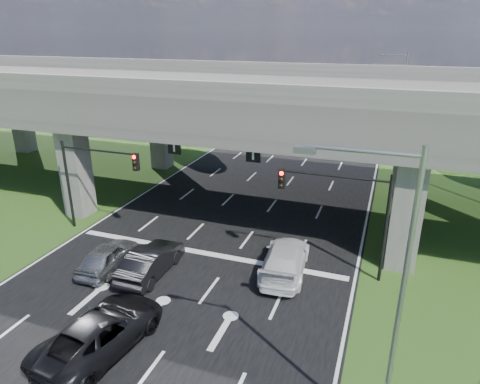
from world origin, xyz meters
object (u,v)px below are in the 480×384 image
Objects in this scene: car_silver at (108,256)px; car_trailing at (101,332)px; car_white at (285,259)px; signal_right at (344,203)px; signal_left at (93,172)px; car_dark at (151,261)px; streetlight_far at (399,110)px; streetlight_beyond at (400,88)px; streetlight_near at (388,286)px.

car_trailing reaches higher than car_silver.
car_silver is 9.86m from car_white.
car_trailing is at bearing -132.22° from signal_right.
signal_left is at bearing 180.00° from signal_right.
car_trailing is (1.09, -5.86, 0.03)m from car_dark.
streetlight_beyond is at bearing 90.00° from streetlight_far.
streetlight_far is at bearing 83.53° from signal_right.
car_trailing is at bearing 119.73° from car_silver.
car_trailing is at bearing -103.37° from streetlight_beyond.
car_white is (-5.06, 9.00, -5.00)m from streetlight_near.
signal_right is at bearing 0.00° from signal_left.
streetlight_near reaches higher than car_silver.
streetlight_near is 1.66× the size of car_trailing.
streetlight_near reaches higher than signal_right.
streetlight_far is at bearing -108.94° from car_white.
streetlight_near is 16.51m from car_silver.
car_dark is (-9.62, -3.54, -3.35)m from signal_right.
streetlight_far reaches higher than car_white.
streetlight_beyond reaches higher than signal_left.
car_white is (-5.06, -37.00, -5.00)m from streetlight_beyond.
car_dark is at bearing -159.79° from signal_right.
streetlight_near is at bearing 150.77° from car_dark.
car_white is 0.94× the size of car_trailing.
car_dark is (-11.90, 6.40, -5.01)m from streetlight_near.
signal_right and signal_left have the same top height.
signal_right is 10.79m from car_dark.
car_silver is (-14.48, 6.11, -5.06)m from streetlight_near.
car_trailing reaches higher than car_dark.
streetlight_near is 2.26× the size of car_silver.
car_white is at bearing -97.78° from streetlight_beyond.
car_silver is (-14.48, -23.89, -5.06)m from streetlight_far.
streetlight_near reaches higher than car_dark.
signal_right is 0.60× the size of streetlight_beyond.
car_white reaches higher than car_dark.
streetlight_far is at bearing 90.00° from streetlight_near.
streetlight_far reaches higher than signal_right.
streetlight_far reaches higher than signal_left.
streetlight_near is at bearing -90.00° from streetlight_beyond.
signal_left is 1.00× the size of car_trailing.
signal_right reaches higher than car_trailing.
car_dark is at bearing -177.33° from car_silver.
signal_left is at bearing -51.79° from car_silver.
streetlight_far is 1.77× the size of car_white.
streetlight_far reaches higher than car_dark.
signal_right is 13.24m from car_silver.
signal_right is at bearing -93.61° from streetlight_beyond.
streetlight_near reaches higher than car_white.
signal_right reaches higher than car_white.
signal_right is 15.65m from signal_left.
streetlight_beyond is (0.00, 16.00, 0.00)m from streetlight_far.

